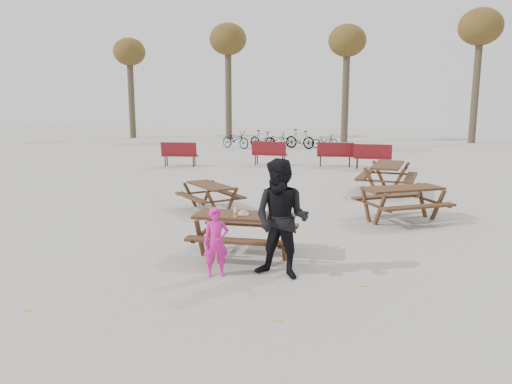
% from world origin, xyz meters
% --- Properties ---
extents(ground, '(80.00, 80.00, 0.00)m').
position_xyz_m(ground, '(0.00, 0.00, 0.00)').
color(ground, gray).
rests_on(ground, ground).
extents(main_picnic_table, '(1.80, 1.45, 0.78)m').
position_xyz_m(main_picnic_table, '(0.00, 0.00, 0.59)').
color(main_picnic_table, '#392214').
rests_on(main_picnic_table, ground).
extents(food_tray, '(0.18, 0.11, 0.03)m').
position_xyz_m(food_tray, '(-0.02, -0.04, 0.79)').
color(food_tray, white).
rests_on(food_tray, main_picnic_table).
extents(bread_roll, '(0.14, 0.06, 0.05)m').
position_xyz_m(bread_roll, '(-0.02, -0.04, 0.83)').
color(bread_roll, tan).
rests_on(bread_roll, food_tray).
extents(soda_bottle, '(0.07, 0.07, 0.17)m').
position_xyz_m(soda_bottle, '(-0.12, -0.20, 0.85)').
color(soda_bottle, silver).
rests_on(soda_bottle, main_picnic_table).
extents(child, '(0.48, 0.40, 1.12)m').
position_xyz_m(child, '(-0.22, -1.09, 0.56)').
color(child, '#DC1B91').
rests_on(child, ground).
extents(adult, '(1.07, 0.91, 1.91)m').
position_xyz_m(adult, '(0.81, -0.94, 0.95)').
color(adult, black).
rests_on(adult, ground).
extents(picnic_table_east, '(2.34, 2.21, 0.80)m').
position_xyz_m(picnic_table_east, '(3.00, 3.32, 0.40)').
color(picnic_table_east, '#392214').
rests_on(picnic_table_east, ground).
extents(picnic_table_north, '(1.99, 2.00, 0.67)m').
position_xyz_m(picnic_table_north, '(-1.70, 3.46, 0.34)').
color(picnic_table_north, '#392214').
rests_on(picnic_table_north, ground).
extents(picnic_table_far, '(1.95, 2.27, 0.87)m').
position_xyz_m(picnic_table_far, '(2.84, 6.89, 0.44)').
color(picnic_table_far, '#392214').
rests_on(picnic_table_far, ground).
extents(park_bench_row, '(9.49, 1.83, 1.03)m').
position_xyz_m(park_bench_row, '(-0.90, 12.02, 0.52)').
color(park_bench_row, maroon).
rests_on(park_bench_row, ground).
extents(bicycle_row, '(6.76, 2.68, 1.08)m').
position_xyz_m(bicycle_row, '(-2.74, 19.81, 0.48)').
color(bicycle_row, black).
rests_on(bicycle_row, ground).
extents(tree_row, '(32.17, 3.52, 8.26)m').
position_xyz_m(tree_row, '(0.90, 25.15, 6.19)').
color(tree_row, '#382B21').
rests_on(tree_row, ground).
extents(fallen_leaves, '(11.00, 11.00, 0.01)m').
position_xyz_m(fallen_leaves, '(0.50, 2.50, 0.00)').
color(fallen_leaves, gold).
rests_on(fallen_leaves, ground).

